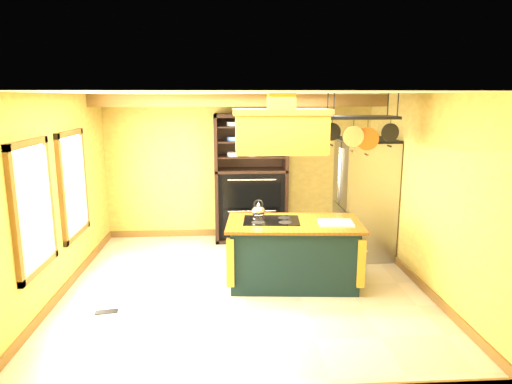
{
  "coord_description": "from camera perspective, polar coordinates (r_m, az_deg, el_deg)",
  "views": [
    {
      "loc": [
        -0.21,
        -6.07,
        2.65
      ],
      "look_at": [
        0.18,
        0.3,
        1.32
      ],
      "focal_mm": 32.0,
      "sensor_mm": 36.0,
      "label": 1
    }
  ],
  "objects": [
    {
      "name": "floor",
      "position": [
        6.63,
        -1.43,
        -11.75
      ],
      "size": [
        5.0,
        5.0,
        0.0
      ],
      "primitive_type": "plane",
      "color": "beige",
      "rests_on": "ground"
    },
    {
      "name": "ceiling",
      "position": [
        6.08,
        -1.57,
        12.27
      ],
      "size": [
        5.0,
        5.0,
        0.0
      ],
      "primitive_type": "plane",
      "rotation": [
        3.14,
        0.0,
        0.0
      ],
      "color": "white",
      "rests_on": "wall_back"
    },
    {
      "name": "wall_back",
      "position": [
        8.67,
        -2.09,
        3.18
      ],
      "size": [
        5.0,
        0.02,
        2.7
      ],
      "primitive_type": "cube",
      "color": "gold",
      "rests_on": "floor"
    },
    {
      "name": "wall_front",
      "position": [
        3.81,
        -0.13,
        -8.17
      ],
      "size": [
        5.0,
        0.02,
        2.7
      ],
      "primitive_type": "cube",
      "color": "gold",
      "rests_on": "floor"
    },
    {
      "name": "wall_left",
      "position": [
        6.62,
        -23.67,
        -0.53
      ],
      "size": [
        0.02,
        5.0,
        2.7
      ],
      "primitive_type": "cube",
      "color": "gold",
      "rests_on": "floor"
    },
    {
      "name": "wall_right",
      "position": [
        6.78,
        20.13,
        0.02
      ],
      "size": [
        0.02,
        5.0,
        2.7
      ],
      "primitive_type": "cube",
      "color": "gold",
      "rests_on": "floor"
    },
    {
      "name": "ceiling_beam",
      "position": [
        7.78,
        -2.01,
        11.36
      ],
      "size": [
        5.0,
        0.15,
        0.2
      ],
      "primitive_type": "cube",
      "color": "olive",
      "rests_on": "ceiling"
    },
    {
      "name": "window_near",
      "position": [
        5.87,
        -26.02,
        -1.71
      ],
      "size": [
        0.06,
        1.06,
        1.56
      ],
      "color": "olive",
      "rests_on": "wall_left"
    },
    {
      "name": "window_far",
      "position": [
        7.15,
        -21.83,
        0.89
      ],
      "size": [
        0.06,
        1.06,
        1.56
      ],
      "color": "olive",
      "rests_on": "wall_left"
    },
    {
      "name": "kitchen_island",
      "position": [
        6.61,
        4.67,
        -7.51
      ],
      "size": [
        1.96,
        1.19,
        1.11
      ],
      "rotation": [
        0.0,
        0.0,
        -0.08
      ],
      "color": "#13282D",
      "rests_on": "floor"
    },
    {
      "name": "range_hood",
      "position": [
        6.23,
        3.12,
        7.89
      ],
      "size": [
        1.29,
        0.73,
        0.8
      ],
      "color": "gold",
      "rests_on": "ceiling"
    },
    {
      "name": "pot_rack",
      "position": [
        6.44,
        13.02,
        8.27
      ],
      "size": [
        1.0,
        0.47,
        0.78
      ],
      "color": "black",
      "rests_on": "ceiling"
    },
    {
      "name": "refrigerator",
      "position": [
        7.88,
        13.34,
        -1.0
      ],
      "size": [
        0.84,
        0.99,
        1.94
      ],
      "color": "#999CA1",
      "rests_on": "floor"
    },
    {
      "name": "hutch",
      "position": [
        8.51,
        -0.64,
        -0.03
      ],
      "size": [
        1.33,
        0.6,
        2.35
      ],
      "color": "black",
      "rests_on": "floor"
    },
    {
      "name": "floor_register",
      "position": [
        6.21,
        -18.2,
        -14.03
      ],
      "size": [
        0.29,
        0.16,
        0.01
      ],
      "primitive_type": "cube",
      "rotation": [
        0.0,
        0.0,
        0.15
      ],
      "color": "black",
      "rests_on": "floor"
    }
  ]
}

